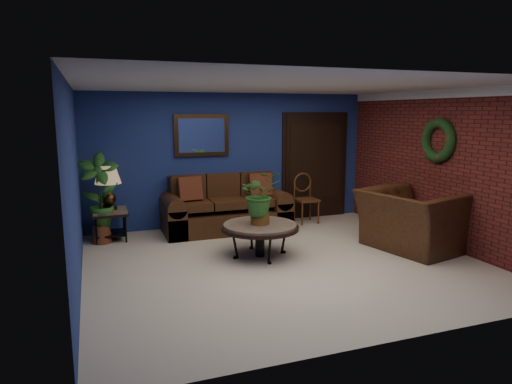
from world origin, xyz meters
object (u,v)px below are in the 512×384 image
object	(u,v)px
coffee_table	(260,228)
end_table	(110,217)
armchair	(412,220)
table_lamp	(108,182)
side_chair	(305,195)
sofa	(225,212)

from	to	relation	value
coffee_table	end_table	bearing A→B (deg)	141.11
armchair	table_lamp	bearing A→B (deg)	51.22
table_lamp	side_chair	xyz separation A→B (m)	(3.67, 0.07, -0.45)
end_table	armchair	world-z (taller)	armchair
sofa	side_chair	distance (m)	1.66
end_table	coffee_table	bearing A→B (deg)	-38.89
coffee_table	table_lamp	size ratio (longest dim) A/B	1.62
coffee_table	table_lamp	world-z (taller)	table_lamp
side_chair	coffee_table	bearing A→B (deg)	-133.18
end_table	side_chair	xyz separation A→B (m)	(3.67, 0.07, 0.14)
table_lamp	armchair	bearing A→B (deg)	-25.82
sofa	end_table	size ratio (longest dim) A/B	3.90
end_table	side_chair	distance (m)	3.67
sofa	coffee_table	world-z (taller)	sofa
coffee_table	side_chair	distance (m)	2.37
coffee_table	table_lamp	bearing A→B (deg)	141.11
coffee_table	side_chair	bearing A→B (deg)	47.58
coffee_table	end_table	world-z (taller)	end_table
side_chair	armchair	world-z (taller)	side_chair
end_table	sofa	bearing A→B (deg)	1.01
sofa	armchair	size ratio (longest dim) A/B	1.58
table_lamp	armchair	xyz separation A→B (m)	(4.45, -2.15, -0.53)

